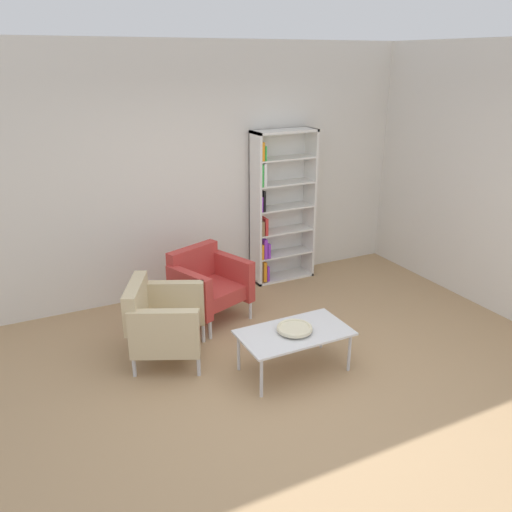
% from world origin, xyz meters
% --- Properties ---
extents(ground_plane, '(8.32, 8.32, 0.00)m').
position_xyz_m(ground_plane, '(0.00, 0.00, 0.00)').
color(ground_plane, tan).
extents(plaster_back_panel, '(6.40, 0.12, 2.90)m').
position_xyz_m(plaster_back_panel, '(0.00, 2.46, 1.45)').
color(plaster_back_panel, silver).
rests_on(plaster_back_panel, ground_plane).
extents(plaster_right_partition, '(0.12, 5.20, 2.90)m').
position_xyz_m(plaster_right_partition, '(2.86, 0.60, 1.45)').
color(plaster_right_partition, silver).
rests_on(plaster_right_partition, ground_plane).
extents(bookshelf_tall, '(0.80, 0.30, 1.90)m').
position_xyz_m(bookshelf_tall, '(1.08, 2.25, 0.92)').
color(bookshelf_tall, silver).
rests_on(bookshelf_tall, ground_plane).
extents(coffee_table_low, '(1.00, 0.56, 0.40)m').
position_xyz_m(coffee_table_low, '(0.17, 0.27, 0.37)').
color(coffee_table_low, silver).
rests_on(coffee_table_low, ground_plane).
extents(decorative_bowl, '(0.32, 0.32, 0.05)m').
position_xyz_m(decorative_bowl, '(0.17, 0.27, 0.43)').
color(decorative_bowl, beige).
rests_on(decorative_bowl, coffee_table_low).
extents(armchair_spare_guest, '(0.89, 0.92, 0.78)m').
position_xyz_m(armchair_spare_guest, '(-0.84, 1.00, 0.41)').
color(armchair_spare_guest, '#C6B289').
rests_on(armchair_spare_guest, ground_plane).
extents(armchair_by_bookshelf, '(0.89, 0.86, 0.78)m').
position_xyz_m(armchair_by_bookshelf, '(-0.15, 1.59, 0.41)').
color(armchair_by_bookshelf, '#B73833').
rests_on(armchair_by_bookshelf, ground_plane).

